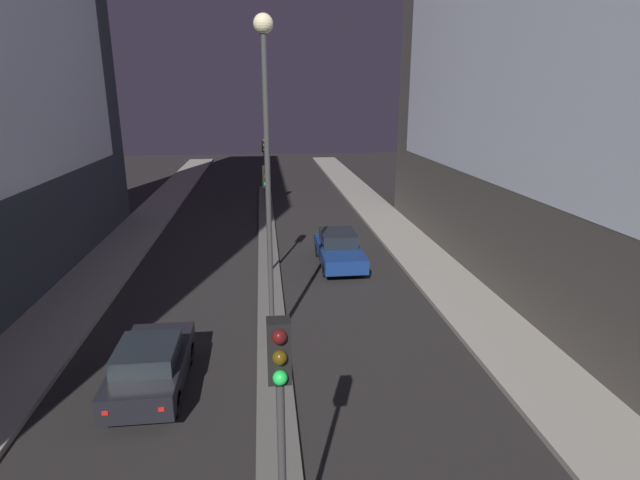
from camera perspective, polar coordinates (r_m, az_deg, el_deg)
median_strip at (r=23.89m, az=-5.90°, el=-2.43°), size 0.97×39.42×0.14m
traffic_light_near at (r=7.27m, az=-4.53°, el=-18.24°), size 0.32×0.42×4.72m
traffic_light_mid at (r=21.28m, az=-6.10°, el=5.08°), size 0.32×0.42×4.72m
traffic_light_far at (r=34.53m, az=-6.38°, el=9.38°), size 0.32×0.42×4.72m
street_lamp at (r=14.51m, az=-6.14°, el=12.08°), size 0.54×0.54×9.66m
car_left_lane at (r=14.49m, az=-18.77°, el=-13.37°), size 1.80×4.05×1.46m
car_right_lane at (r=23.32m, az=2.18°, el=-1.02°), size 1.88×4.70×1.53m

